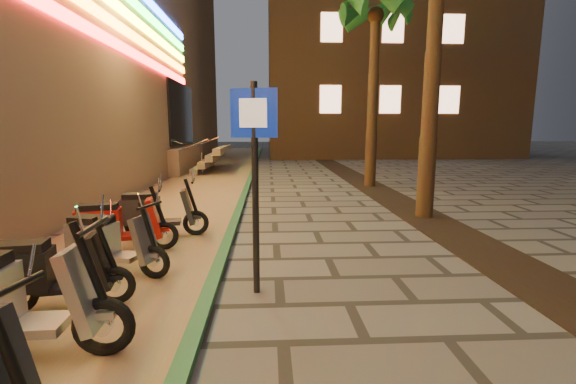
{
  "coord_description": "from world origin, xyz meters",
  "views": [
    {
      "loc": [
        -0.14,
        -1.86,
        2.11
      ],
      "look_at": [
        0.15,
        3.64,
        1.2
      ],
      "focal_mm": 24.0,
      "sensor_mm": 36.0,
      "label": 1
    }
  ],
  "objects": [
    {
      "name": "planting_strip",
      "position": [
        3.6,
        5.0,
        0.01
      ],
      "size": [
        1.2,
        40.0,
        0.02
      ],
      "primitive_type": "cube",
      "color": "black",
      "rests_on": "ground"
    },
    {
      "name": "scooter_7",
      "position": [
        -2.73,
        2.5,
        0.48
      ],
      "size": [
        1.57,
        0.67,
        1.1
      ],
      "rotation": [
        0.0,
        0.0,
        0.17
      ],
      "color": "black",
      "rests_on": "ground"
    },
    {
      "name": "palm_d",
      "position": [
        3.6,
        12.0,
        5.94
      ],
      "size": [
        2.97,
        3.02,
        7.16
      ],
      "color": "#472D19",
      "rests_on": "ground"
    },
    {
      "name": "parking_strip",
      "position": [
        -2.6,
        10.0,
        0.01
      ],
      "size": [
        3.4,
        60.0,
        0.01
      ],
      "primitive_type": "cube",
      "color": "#8C7251",
      "rests_on": "ground"
    },
    {
      "name": "scooter_10",
      "position": [
        -2.35,
        5.57,
        0.5
      ],
      "size": [
        1.64,
        0.64,
        1.15
      ],
      "rotation": [
        0.0,
        0.0,
        0.13
      ],
      "color": "black",
      "rests_on": "ground"
    },
    {
      "name": "pedestrian_sign",
      "position": [
        -0.3,
        2.89,
        1.73
      ],
      "size": [
        0.57,
        0.19,
        2.67
      ],
      "rotation": [
        0.0,
        0.0,
        -0.27
      ],
      "color": "black",
      "rests_on": "ground"
    },
    {
      "name": "scooter_6",
      "position": [
        -2.56,
        1.51,
        0.57
      ],
      "size": [
        1.85,
        0.65,
        1.31
      ],
      "rotation": [
        0.0,
        0.0,
        0.04
      ],
      "color": "black",
      "rests_on": "ground"
    },
    {
      "name": "scooter_9",
      "position": [
        -2.73,
        4.6,
        0.5
      ],
      "size": [
        1.63,
        0.74,
        1.15
      ],
      "rotation": [
        0.0,
        0.0,
        0.21
      ],
      "color": "black",
      "rests_on": "ground"
    },
    {
      "name": "scooter_8",
      "position": [
        -2.48,
        3.64,
        0.48
      ],
      "size": [
        1.56,
        0.81,
        1.11
      ],
      "rotation": [
        0.0,
        0.0,
        -0.29
      ],
      "color": "black",
      "rests_on": "ground"
    },
    {
      "name": "apartment_block",
      "position": [
        9.0,
        32.0,
        12.5
      ],
      "size": [
        18.0,
        16.06,
        25.0
      ],
      "color": "brown",
      "rests_on": "ground"
    },
    {
      "name": "green_curb",
      "position": [
        -0.9,
        10.0,
        0.05
      ],
      "size": [
        0.18,
        60.0,
        0.1
      ],
      "primitive_type": "cube",
      "color": "#235E36",
      "rests_on": "ground"
    }
  ]
}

